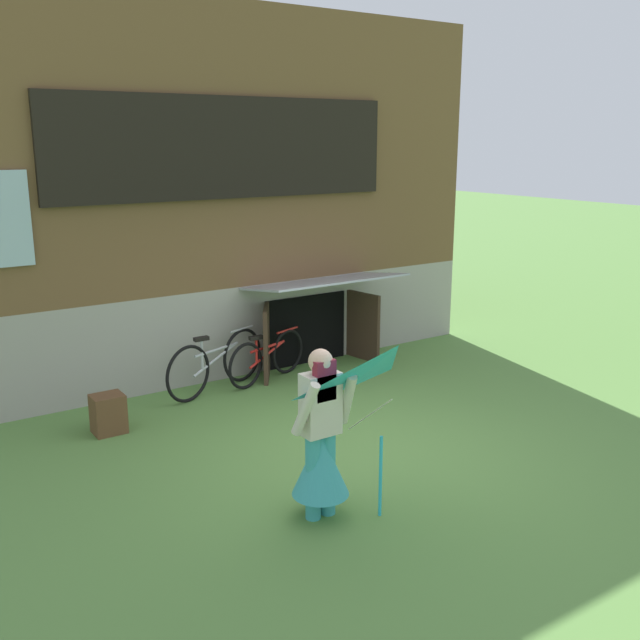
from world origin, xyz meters
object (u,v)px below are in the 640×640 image
person (321,448)px  wooden_crate (108,414)px  kite (397,393)px  bicycle_silver (216,363)px  bicycle_red (267,357)px

person → wooden_crate: 3.16m
wooden_crate → kite: bearing=-68.8°
bicycle_silver → wooden_crate: size_ratio=3.70×
bicycle_red → kite: bearing=-123.1°
kite → bicycle_silver: kite is taller
person → bicycle_silver: person is taller
kite → bicycle_silver: bearing=85.7°
kite → bicycle_silver: size_ratio=0.91×
person → kite: (0.40, -0.56, 0.61)m
kite → bicycle_red: kite is taller
bicycle_red → wooden_crate: 2.55m
bicycle_silver → person: bearing=-121.0°
kite → bicycle_red: 4.38m
person → bicycle_red: (1.50, 3.58, -0.32)m
wooden_crate → person: bearing=-71.9°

